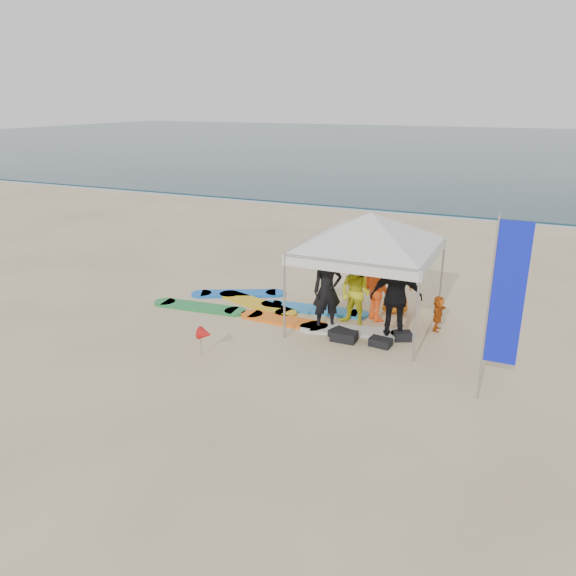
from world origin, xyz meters
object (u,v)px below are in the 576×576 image
(marker_pennant, at_px, (205,334))
(surfboard_spread, at_px, (273,310))
(person_orange_a, at_px, (379,285))
(person_yellow, at_px, (355,293))
(feather_flag, at_px, (506,297))
(person_black_b, at_px, (396,297))
(person_black_a, at_px, (327,290))
(person_orange_b, at_px, (396,280))
(canopy_tent, at_px, (371,213))
(person_seated, at_px, (438,313))

(marker_pennant, distance_m, surfboard_spread, 2.93)
(person_orange_a, distance_m, marker_pennant, 4.35)
(person_yellow, xyz_separation_m, feather_flag, (3.32, -2.36, 1.17))
(person_yellow, xyz_separation_m, person_black_b, (1.04, -0.34, 0.17))
(person_black_b, bearing_deg, person_yellow, -32.89)
(person_black_a, distance_m, marker_pennant, 3.04)
(person_orange_a, xyz_separation_m, person_orange_b, (0.26, 0.65, -0.03))
(canopy_tent, bearing_deg, person_yellow, -158.10)
(person_seated, bearing_deg, person_yellow, 104.38)
(canopy_tent, bearing_deg, person_seated, 13.65)
(person_yellow, bearing_deg, person_orange_a, 65.57)
(canopy_tent, bearing_deg, feather_flag, -38.75)
(person_black_a, distance_m, person_yellow, 0.69)
(canopy_tent, xyz_separation_m, surfboard_spread, (-2.37, -0.08, -2.65))
(person_black_b, xyz_separation_m, person_seated, (0.80, 0.83, -0.55))
(person_orange_b, xyz_separation_m, surfboard_spread, (-2.79, -1.16, -0.83))
(person_orange_b, relative_size, marker_pennant, 2.70)
(marker_pennant, bearing_deg, person_black_b, 37.30)
(person_yellow, distance_m, person_seated, 1.94)
(person_orange_a, height_order, person_black_b, person_black_b)
(person_seated, relative_size, marker_pennant, 1.30)
(surfboard_spread, bearing_deg, person_black_b, -6.47)
(person_orange_a, height_order, canopy_tent, canopy_tent)
(person_black_a, height_order, person_black_b, person_black_b)
(person_orange_b, bearing_deg, person_yellow, 34.20)
(feather_flag, bearing_deg, person_black_a, 153.17)
(person_seated, xyz_separation_m, surfboard_spread, (-3.96, -0.47, -0.38))
(person_yellow, height_order, surfboard_spread, person_yellow)
(person_black_a, height_order, marker_pennant, person_black_a)
(person_seated, distance_m, surfboard_spread, 4.00)
(person_orange_a, xyz_separation_m, person_black_b, (0.63, -0.87, 0.07))
(canopy_tent, xyz_separation_m, marker_pennant, (-2.53, -2.97, -2.19))
(surfboard_spread, bearing_deg, marker_pennant, -93.21)
(surfboard_spread, bearing_deg, person_yellow, -0.49)
(marker_pennant, bearing_deg, person_black_a, 54.75)
(person_black_a, relative_size, feather_flag, 0.55)
(person_seated, distance_m, canopy_tent, 2.79)
(person_black_a, xyz_separation_m, marker_pennant, (-1.74, -2.46, -0.43))
(person_yellow, relative_size, person_orange_a, 0.89)
(person_black_b, height_order, person_seated, person_black_b)
(person_black_a, bearing_deg, feather_flag, -62.97)
(person_orange_a, distance_m, person_orange_b, 0.70)
(person_seated, bearing_deg, canopy_tent, 103.21)
(person_orange_a, bearing_deg, person_black_a, 86.50)
(person_yellow, distance_m, feather_flag, 4.24)
(person_orange_a, bearing_deg, person_yellow, 94.06)
(feather_flag, bearing_deg, person_seated, 117.42)
(surfboard_spread, bearing_deg, person_black_a, -15.15)
(person_black_a, relative_size, person_orange_b, 1.07)
(person_black_a, relative_size, marker_pennant, 2.90)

